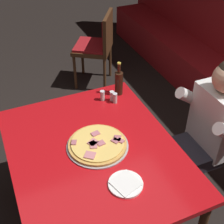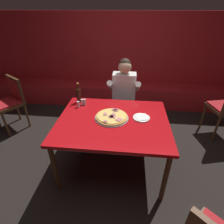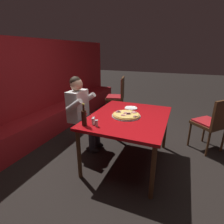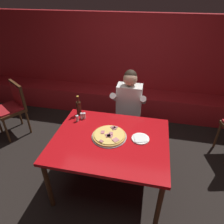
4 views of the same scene
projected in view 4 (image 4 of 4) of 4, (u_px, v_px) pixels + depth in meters
ground_plane at (110, 181)px, 2.77m from camera, size 24.00×24.00×0.00m
booth_wall_panel at (133, 64)px, 4.06m from camera, size 6.80×0.16×1.90m
booth_bench at (129, 102)px, 4.18m from camera, size 6.46×0.48×0.46m
main_dining_table at (110, 143)px, 2.40m from camera, size 1.36×1.10×0.76m
pizza at (109, 136)px, 2.38m from camera, size 0.42×0.42×0.05m
plate_white_paper at (140, 139)px, 2.35m from camera, size 0.21×0.21×0.02m
beer_bottle at (79, 108)px, 2.75m from camera, size 0.07×0.07×0.29m
shaker_red_pepper_flakes at (82, 116)px, 2.70m from camera, size 0.04×0.04×0.09m
shaker_oregano at (84, 116)px, 2.70m from camera, size 0.04×0.04×0.09m
shaker_black_pepper at (77, 119)px, 2.65m from camera, size 0.04×0.04×0.09m
diner_seated_blue_shirt at (128, 107)px, 3.08m from camera, size 0.53×0.53×1.27m
dining_chair_near_left at (13, 105)px, 3.43m from camera, size 0.61×0.61×0.93m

